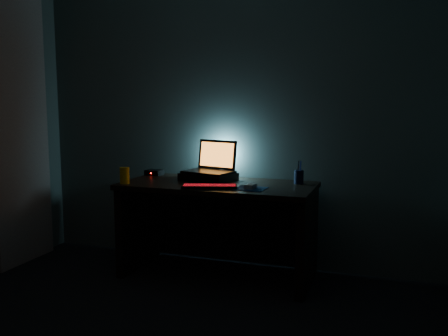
% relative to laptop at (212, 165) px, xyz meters
% --- Properties ---
extents(room, '(3.50, 4.00, 2.50)m').
position_rel_laptop_xyz_m(room, '(0.11, -1.78, 0.38)').
color(room, black).
rests_on(room, ground).
extents(desk, '(1.50, 0.70, 0.75)m').
position_rel_laptop_xyz_m(desk, '(0.11, -0.11, -0.38)').
color(desk, black).
rests_on(desk, ground).
extents(curtain, '(0.06, 0.65, 2.30)m').
position_rel_laptop_xyz_m(curtain, '(-1.60, -0.36, 0.28)').
color(curtain, '#ADA68B').
rests_on(curtain, ground).
extents(riser, '(0.46, 0.39, 0.06)m').
position_rel_laptop_xyz_m(riser, '(-0.01, -0.05, -0.09)').
color(riser, black).
rests_on(riser, desk).
extents(laptop, '(0.43, 0.36, 0.26)m').
position_rel_laptop_xyz_m(laptop, '(0.00, 0.00, 0.00)').
color(laptop, black).
rests_on(laptop, riser).
extents(keyboard, '(0.42, 0.24, 0.02)m').
position_rel_laptop_xyz_m(keyboard, '(0.12, -0.38, -0.11)').
color(keyboard, black).
rests_on(keyboard, desk).
extents(mousepad, '(0.23, 0.21, 0.00)m').
position_rel_laptop_xyz_m(mousepad, '(0.42, -0.31, -0.12)').
color(mousepad, navy).
rests_on(mousepad, desk).
extents(mouse, '(0.07, 0.11, 0.03)m').
position_rel_laptop_xyz_m(mouse, '(0.42, -0.31, -0.10)').
color(mouse, gray).
rests_on(mouse, mousepad).
extents(pen_cup, '(0.10, 0.10, 0.11)m').
position_rel_laptop_xyz_m(pen_cup, '(0.71, 0.02, -0.07)').
color(pen_cup, black).
rests_on(pen_cup, desk).
extents(juice_glass, '(0.09, 0.09, 0.13)m').
position_rel_laptop_xyz_m(juice_glass, '(-0.57, -0.41, -0.06)').
color(juice_glass, '#E3A60B').
rests_on(juice_glass, desk).
extents(router, '(0.14, 0.12, 0.05)m').
position_rel_laptop_xyz_m(router, '(-0.56, 0.06, -0.10)').
color(router, black).
rests_on(router, desk).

